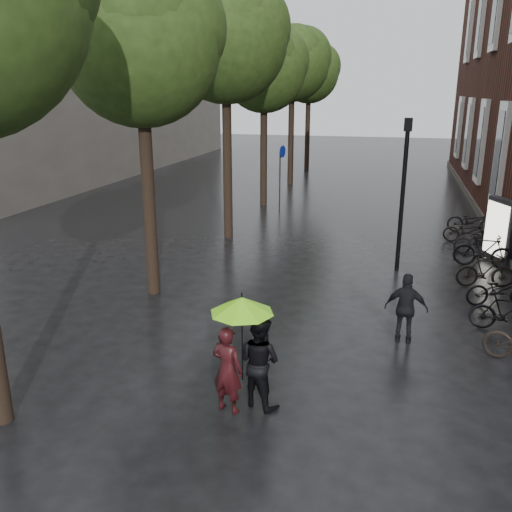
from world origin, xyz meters
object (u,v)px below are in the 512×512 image
(person_black, at_px, (259,361))
(lamp_post, at_px, (404,181))
(pedestrian_walking, at_px, (406,308))
(parked_bicycles, at_px, (486,260))
(ad_lightbox, at_px, (501,231))
(person_burgundy, at_px, (227,369))

(person_black, bearing_deg, lamp_post, -81.86)
(person_black, height_order, pedestrian_walking, person_black)
(pedestrian_walking, relative_size, parked_bicycles, 0.13)
(parked_bicycles, distance_m, ad_lightbox, 1.58)
(person_black, height_order, parked_bicycles, person_black)
(pedestrian_walking, xyz_separation_m, lamp_post, (-0.19, 4.92, 1.93))
(lamp_post, bearing_deg, parked_bicycles, 5.14)
(pedestrian_walking, bearing_deg, lamp_post, -83.78)
(person_burgundy, xyz_separation_m, lamp_post, (2.67, 8.36, 1.93))
(pedestrian_walking, distance_m, lamp_post, 5.29)
(pedestrian_walking, bearing_deg, person_black, 56.39)
(person_black, distance_m, ad_lightbox, 10.97)
(parked_bicycles, bearing_deg, person_burgundy, -121.01)
(person_black, xyz_separation_m, lamp_post, (2.21, 8.04, 1.88))
(pedestrian_walking, xyz_separation_m, ad_lightbox, (2.84, 6.52, 0.24))
(parked_bicycles, xyz_separation_m, lamp_post, (-2.49, -0.22, 2.23))
(person_burgundy, relative_size, ad_lightbox, 0.76)
(lamp_post, bearing_deg, person_burgundy, -107.72)
(person_burgundy, bearing_deg, person_black, -129.92)
(person_black, height_order, ad_lightbox, ad_lightbox)
(pedestrian_walking, bearing_deg, ad_lightbox, -109.55)
(ad_lightbox, distance_m, lamp_post, 3.82)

